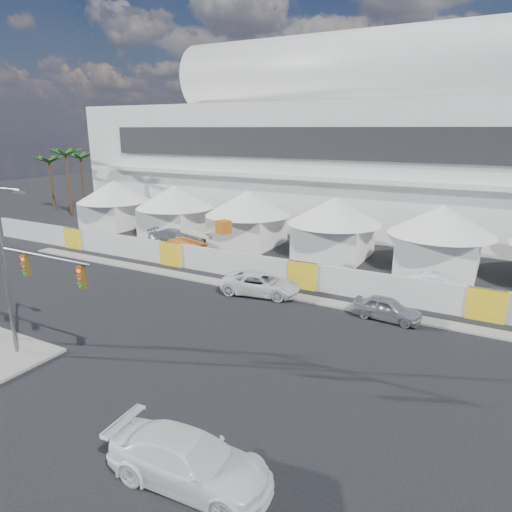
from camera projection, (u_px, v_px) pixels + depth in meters
The scene contains 12 objects.
ground at pixel (88, 352), 23.87m from camera, with size 160.00×160.00×0.00m, color black.
stadium at pixel (419, 145), 52.36m from camera, with size 80.00×24.80×21.98m.
tent_row at pixel (289, 217), 43.06m from camera, with size 53.40×8.40×5.40m.
hoarding_fence at pixel (303, 275), 33.08m from camera, with size 70.00×0.25×2.00m, color silver.
palm_cluster at pixel (81, 161), 62.38m from camera, with size 10.60×10.60×8.55m.
sedan_silver at pixel (387, 308), 27.75m from camera, with size 4.15×1.67×1.41m, color #B6B7BB.
pickup_curb at pixel (261, 284), 31.94m from camera, with size 5.54×2.55×1.54m, color white.
pickup_near at pixel (190, 460), 14.89m from camera, with size 5.70×2.32×1.66m, color white.
lot_car_a at pixel (439, 285), 31.77m from camera, with size 4.46×1.55×1.47m, color silver.
lot_car_c at pixel (176, 238), 45.01m from camera, with size 5.70×2.32×1.65m, color #B8B8BD.
streetlight_median at pixel (5, 260), 22.15m from camera, with size 2.40×0.24×8.67m.
boom_lift at pixel (194, 244), 41.69m from camera, with size 7.95×2.81×3.91m.
Camera 1 is at (18.12, -14.74, 11.29)m, focal length 32.00 mm.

